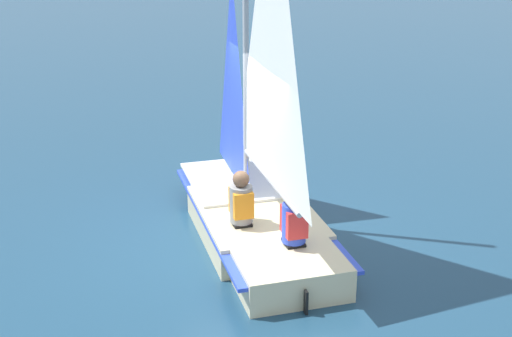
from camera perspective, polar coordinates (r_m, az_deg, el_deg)
ground_plane at (r=10.02m, az=0.00°, el=-5.46°), size 260.00×260.00×0.00m
sailboat_main at (r=9.67m, az=0.09°, el=-1.68°), size 2.97×4.18×5.10m
sailor_helm at (r=9.33m, az=-1.19°, el=-3.33°), size 0.40×0.42×1.16m
sailor_crew at (r=8.81m, az=3.04°, el=-4.86°), size 0.40×0.42×1.16m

